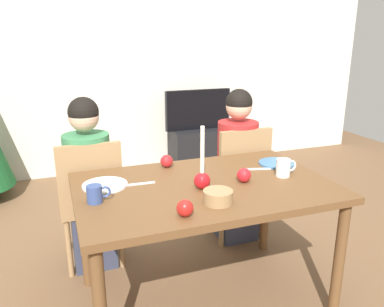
% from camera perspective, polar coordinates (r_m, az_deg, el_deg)
% --- Properties ---
extents(ground_plane, '(7.68, 7.68, 0.00)m').
position_cam_1_polar(ground_plane, '(2.52, 1.67, -20.64)').
color(ground_plane, brown).
extents(back_wall, '(6.40, 0.10, 2.60)m').
position_cam_1_polar(back_wall, '(4.51, -10.80, 13.76)').
color(back_wall, beige).
rests_on(back_wall, ground).
extents(dining_table, '(1.40, 0.90, 0.75)m').
position_cam_1_polar(dining_table, '(2.17, 1.82, -6.59)').
color(dining_table, brown).
rests_on(dining_table, ground).
extents(chair_left, '(0.40, 0.40, 0.90)m').
position_cam_1_polar(chair_left, '(2.67, -14.71, -6.18)').
color(chair_left, '#99754C').
rests_on(chair_left, ground).
extents(chair_right, '(0.40, 0.40, 0.90)m').
position_cam_1_polar(chair_right, '(2.95, 6.86, -3.45)').
color(chair_right, '#99754C').
rests_on(chair_right, ground).
extents(person_left_child, '(0.30, 0.30, 1.17)m').
position_cam_1_polar(person_left_child, '(2.67, -14.88, -4.78)').
color(person_left_child, '#33384C').
rests_on(person_left_child, ground).
extents(person_right_child, '(0.30, 0.30, 1.17)m').
position_cam_1_polar(person_right_child, '(2.95, 6.61, -2.20)').
color(person_right_child, '#33384C').
rests_on(person_right_child, ground).
extents(tv_stand, '(0.64, 0.40, 0.48)m').
position_cam_1_polar(tv_stand, '(4.62, 0.88, 0.77)').
color(tv_stand, black).
rests_on(tv_stand, ground).
extents(tv, '(0.79, 0.05, 0.46)m').
position_cam_1_polar(tv, '(4.52, 0.90, 6.50)').
color(tv, black).
rests_on(tv, tv_stand).
extents(candle_centerpiece, '(0.09, 0.09, 0.34)m').
position_cam_1_polar(candle_centerpiece, '(2.06, 1.51, -3.38)').
color(candle_centerpiece, red).
rests_on(candle_centerpiece, dining_table).
extents(plate_left, '(0.24, 0.24, 0.01)m').
position_cam_1_polar(plate_left, '(2.17, -12.73, -4.56)').
color(plate_left, silver).
rests_on(plate_left, dining_table).
extents(plate_right, '(0.22, 0.22, 0.01)m').
position_cam_1_polar(plate_right, '(2.52, 12.33, -1.41)').
color(plate_right, teal).
rests_on(plate_right, dining_table).
extents(mug_left, '(0.12, 0.08, 0.09)m').
position_cam_1_polar(mug_left, '(1.96, -14.09, -5.81)').
color(mug_left, '#33477F').
rests_on(mug_left, dining_table).
extents(mug_right, '(0.13, 0.08, 0.10)m').
position_cam_1_polar(mug_right, '(2.31, 13.39, -2.03)').
color(mug_right, white).
rests_on(mug_right, dining_table).
extents(fork_left, '(0.18, 0.02, 0.01)m').
position_cam_1_polar(fork_left, '(2.15, -7.87, -4.47)').
color(fork_left, silver).
rests_on(fork_left, dining_table).
extents(fork_right, '(0.18, 0.06, 0.01)m').
position_cam_1_polar(fork_right, '(2.40, 9.44, -2.27)').
color(fork_right, silver).
rests_on(fork_right, dining_table).
extents(bowl_walnuts, '(0.15, 0.15, 0.07)m').
position_cam_1_polar(bowl_walnuts, '(1.90, 3.85, -6.39)').
color(bowl_walnuts, '#99754C').
rests_on(bowl_walnuts, dining_table).
extents(apple_near_candle, '(0.08, 0.08, 0.08)m').
position_cam_1_polar(apple_near_candle, '(2.18, 7.67, -3.19)').
color(apple_near_candle, red).
rests_on(apple_near_candle, dining_table).
extents(apple_by_left_plate, '(0.08, 0.08, 0.08)m').
position_cam_1_polar(apple_by_left_plate, '(1.76, -1.05, -8.06)').
color(apple_by_left_plate, '#B51B16').
rests_on(apple_by_left_plate, dining_table).
extents(apple_by_right_mug, '(0.08, 0.08, 0.08)m').
position_cam_1_polar(apple_by_right_mug, '(2.41, -3.77, -1.12)').
color(apple_by_right_mug, '#B21D20').
rests_on(apple_by_right_mug, dining_table).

